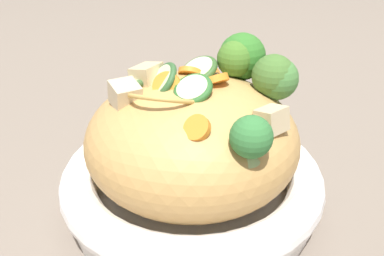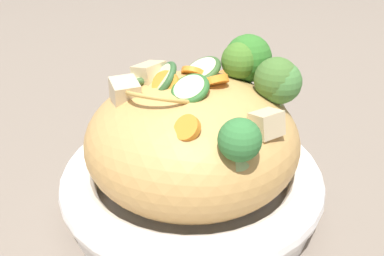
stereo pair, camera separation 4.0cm
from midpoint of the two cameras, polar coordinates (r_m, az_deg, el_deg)
The scene contains 7 objects.
ground_plane at distance 0.45m, azimuth -2.58°, elevation -10.64°, with size 3.00×3.00×0.00m, color #776A5E.
serving_bowl at distance 0.43m, azimuth -2.66°, elevation -7.69°, with size 0.28×0.28×0.06m.
noodle_heap at distance 0.41m, azimuth -2.83°, elevation -1.62°, with size 0.22×0.22×0.13m.
broccoli_florets at distance 0.40m, azimuth 6.54°, elevation 7.50°, with size 0.16×0.13×0.07m.
carrot_coins at distance 0.40m, azimuth -3.24°, elevation 6.19°, with size 0.17×0.12×0.05m.
zucchini_slices at distance 0.39m, azimuth -6.24°, elevation 6.72°, with size 0.11×0.12×0.04m.
chicken_chunks at distance 0.37m, azimuth -6.20°, elevation 4.82°, with size 0.14×0.13×0.04m.
Camera 1 is at (0.32, -0.15, 0.28)m, focal length 37.21 mm.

